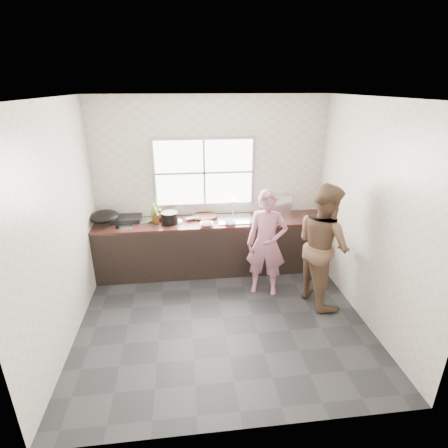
{
  "coord_description": "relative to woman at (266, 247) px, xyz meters",
  "views": [
    {
      "loc": [
        -0.42,
        -3.75,
        2.83
      ],
      "look_at": [
        0.1,
        0.65,
        1.05
      ],
      "focal_mm": 28.0,
      "sensor_mm": 36.0,
      "label": 1
    }
  ],
  "objects": [
    {
      "name": "floor",
      "position": [
        -0.69,
        -0.56,
        -0.72
      ],
      "size": [
        3.6,
        3.2,
        0.01
      ],
      "primitive_type": "cube",
      "color": "#252527",
      "rests_on": "ground"
    },
    {
      "name": "ceiling",
      "position": [
        -0.69,
        -0.56,
        1.99
      ],
      "size": [
        3.6,
        3.2,
        0.01
      ],
      "primitive_type": "cube",
      "color": "silver",
      "rests_on": "wall_back"
    },
    {
      "name": "wall_back",
      "position": [
        -0.69,
        1.05,
        0.64
      ],
      "size": [
        3.6,
        0.01,
        2.7
      ],
      "primitive_type": "cube",
      "color": "beige",
      "rests_on": "ground"
    },
    {
      "name": "wall_left",
      "position": [
        -2.49,
        -0.56,
        0.64
      ],
      "size": [
        0.01,
        3.2,
        2.7
      ],
      "primitive_type": "cube",
      "color": "beige",
      "rests_on": "ground"
    },
    {
      "name": "wall_right",
      "position": [
        1.12,
        -0.56,
        0.64
      ],
      "size": [
        0.01,
        3.2,
        2.7
      ],
      "primitive_type": "cube",
      "color": "silver",
      "rests_on": "ground"
    },
    {
      "name": "wall_front",
      "position": [
        -0.69,
        -2.16,
        0.64
      ],
      "size": [
        3.6,
        0.01,
        2.7
      ],
      "primitive_type": "cube",
      "color": "beige",
      "rests_on": "ground"
    },
    {
      "name": "cabinet",
      "position": [
        -0.69,
        0.73,
        -0.3
      ],
      "size": [
        3.6,
        0.62,
        0.82
      ],
      "primitive_type": "cube",
      "color": "black",
      "rests_on": "floor"
    },
    {
      "name": "countertop",
      "position": [
        -0.69,
        0.73,
        0.13
      ],
      "size": [
        3.6,
        0.64,
        0.04
      ],
      "primitive_type": "cube",
      "color": "#321914",
      "rests_on": "cabinet"
    },
    {
      "name": "sink",
      "position": [
        -0.34,
        0.73,
        0.15
      ],
      "size": [
        0.55,
        0.45,
        0.02
      ],
      "primitive_type": "cube",
      "color": "silver",
      "rests_on": "countertop"
    },
    {
      "name": "faucet",
      "position": [
        -0.34,
        0.93,
        0.3
      ],
      "size": [
        0.02,
        0.02,
        0.3
      ],
      "primitive_type": "cylinder",
      "color": "silver",
      "rests_on": "countertop"
    },
    {
      "name": "window_frame",
      "position": [
        -0.79,
        1.03,
        0.84
      ],
      "size": [
        1.6,
        0.05,
        1.1
      ],
      "primitive_type": "cube",
      "color": "#9EA0A5",
      "rests_on": "wall_back"
    },
    {
      "name": "window_glazing",
      "position": [
        -0.79,
        1.01,
        0.84
      ],
      "size": [
        1.5,
        0.01,
        1.0
      ],
      "primitive_type": "cube",
      "color": "white",
      "rests_on": "window_frame"
    },
    {
      "name": "woman",
      "position": [
        0.0,
        0.0,
        0.0
      ],
      "size": [
        0.6,
        0.48,
        1.43
      ],
      "primitive_type": "imported",
      "rotation": [
        0.0,
        0.0,
        -0.3
      ],
      "color": "#B16A81",
      "rests_on": "floor"
    },
    {
      "name": "person_side",
      "position": [
        0.7,
        -0.28,
        0.13
      ],
      "size": [
        0.81,
        0.94,
        1.68
      ],
      "primitive_type": "imported",
      "rotation": [
        0.0,
        0.0,
        1.8
      ],
      "color": "brown",
      "rests_on": "floor"
    },
    {
      "name": "cutting_board",
      "position": [
        -0.8,
        0.87,
        0.16
      ],
      "size": [
        0.43,
        0.43,
        0.04
      ],
      "primitive_type": "cylinder",
      "rotation": [
        0.0,
        0.0,
        0.12
      ],
      "color": "black",
      "rests_on": "countertop"
    },
    {
      "name": "cleaver",
      "position": [
        -1.0,
        0.78,
        0.19
      ],
      "size": [
        0.24,
        0.16,
        0.01
      ],
      "primitive_type": "cube",
      "rotation": [
        0.0,
        0.0,
        0.28
      ],
      "color": "#B9BCC0",
      "rests_on": "cutting_board"
    },
    {
      "name": "bowl_mince",
      "position": [
        -0.8,
        0.52,
        0.17
      ],
      "size": [
        0.22,
        0.22,
        0.05
      ],
      "primitive_type": "imported",
      "rotation": [
        0.0,
        0.0,
        -0.08
      ],
      "color": "silver",
      "rests_on": "countertop"
    },
    {
      "name": "bowl_crabs",
      "position": [
        -0.05,
        0.52,
        0.17
      ],
      "size": [
        0.21,
        0.21,
        0.06
      ],
      "primitive_type": "imported",
      "rotation": [
        0.0,
        0.0,
        -0.24
      ],
      "color": "white",
      "rests_on": "countertop"
    },
    {
      "name": "bowl_held",
      "position": [
        -0.44,
        0.52,
        0.18
      ],
      "size": [
        0.26,
        0.26,
        0.07
      ],
      "primitive_type": "imported",
      "rotation": [
        0.0,
        0.0,
        -0.22
      ],
      "color": "silver",
      "rests_on": "countertop"
    },
    {
      "name": "black_pot",
      "position": [
        -1.34,
        0.68,
        0.23
      ],
      "size": [
        0.26,
        0.26,
        0.18
      ],
      "primitive_type": "cylinder",
      "rotation": [
        0.0,
        0.0,
        0.05
      ],
      "color": "black",
      "rests_on": "countertop"
    },
    {
      "name": "plate_food",
      "position": [
        -1.25,
        0.73,
        0.15
      ],
      "size": [
        0.24,
        0.24,
        0.02
      ],
      "primitive_type": "cylinder",
      "rotation": [
        0.0,
        0.0,
        0.29
      ],
      "color": "white",
      "rests_on": "countertop"
    },
    {
      "name": "bottle_green",
      "position": [
        -1.58,
        0.81,
        0.29
      ],
      "size": [
        0.14,
        0.14,
        0.29
      ],
      "primitive_type": "imported",
      "rotation": [
        0.0,
        0.0,
        -0.31
      ],
      "color": "#3D8B2D",
      "rests_on": "countertop"
    },
    {
      "name": "bottle_brown_tall",
      "position": [
        -1.55,
        0.72,
        0.24
      ],
      "size": [
        0.09,
        0.1,
        0.19
      ],
      "primitive_type": "imported",
      "rotation": [
        0.0,
        0.0,
        -0.09
      ],
      "color": "#482A12",
      "rests_on": "countertop"
    },
    {
      "name": "bottle_brown_short",
      "position": [
        -1.49,
        0.83,
        0.23
      ],
      "size": [
        0.13,
        0.13,
        0.17
      ],
      "primitive_type": "imported",
      "rotation": [
        0.0,
        0.0,
        0.03
      ],
      "color": "#512B14",
      "rests_on": "countertop"
    },
    {
      "name": "glass_jar",
      "position": [
        -1.55,
        0.79,
        0.2
      ],
      "size": [
        0.09,
        0.09,
        0.1
      ],
      "primitive_type": "cylinder",
      "rotation": [
        0.0,
        0.0,
        0.26
      ],
      "color": "white",
      "rests_on": "countertop"
    },
    {
      "name": "burner",
      "position": [
        -2.01,
        0.93,
        0.18
      ],
      "size": [
        0.44,
        0.44,
        0.07
      ],
      "primitive_type": "cube",
      "rotation": [
        0.0,
        0.0,
        -0.0
      ],
      "color": "black",
      "rests_on": "countertop"
    },
    {
      "name": "wok",
      "position": [
        -2.3,
        0.72,
        0.29
      ],
      "size": [
        0.54,
        0.54,
        0.16
      ],
      "primitive_type": "ellipsoid",
      "rotation": [
        0.0,
        0.0,
        -0.28
      ],
      "color": "black",
      "rests_on": "burner"
    },
    {
      "name": "dish_rack",
      "position": [
        0.37,
        0.96,
        0.3
      ],
      "size": [
        0.47,
        0.37,
        0.31
      ],
      "primitive_type": "cube",
      "rotation": [
        0.0,
        0.0,
        0.22
      ],
      "color": "silver",
      "rests_on": "countertop"
    },
    {
      "name": "pot_lid_left",
      "position": [
        -2.01,
        0.62,
        0.15
      ],
      "size": [
        0.26,
        0.26,
        0.01
      ],
      "primitive_type": "cylinder",
      "rotation": [
        0.0,
        0.0,
        -0.07
      ],
      "color": "#BABBC2",
      "rests_on": "countertop"
    },
    {
      "name": "pot_lid_right",
      "position": [
        -1.75,
        0.84,
        0.15
      ],
      "size": [
        0.36,
        0.36,
        0.01
      ],
      "primitive_type": "cylinder",
      "rotation": [
        0.0,
        0.0,
        -0.35
      ],
      "color": "#A7AAAD",
      "rests_on": "countertop"
    }
  ]
}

